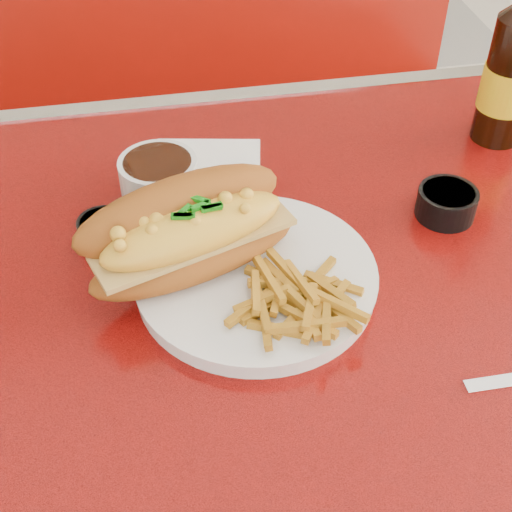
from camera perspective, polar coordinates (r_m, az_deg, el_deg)
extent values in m
cube|color=red|center=(0.75, 1.67, -4.10)|extent=(1.20, 0.80, 0.04)
cube|color=white|center=(1.06, -2.88, 11.68)|extent=(1.22, 0.03, 0.04)
cylinder|color=white|center=(1.06, 1.24, -18.35)|extent=(0.09, 0.09, 0.72)
cube|color=maroon|center=(1.67, -4.20, 2.81)|extent=(1.20, 0.50, 0.45)
cylinder|color=silver|center=(0.73, 0.00, -1.82)|extent=(0.30, 0.30, 0.02)
cylinder|color=silver|center=(0.73, 0.00, -1.28)|extent=(0.31, 0.31, 0.00)
ellipsoid|color=#985018|center=(0.72, -4.88, 0.24)|extent=(0.24, 0.14, 0.05)
cube|color=tan|center=(0.71, -4.97, 1.34)|extent=(0.21, 0.12, 0.01)
ellipsoid|color=yellow|center=(0.70, -5.03, 2.10)|extent=(0.20, 0.12, 0.05)
ellipsoid|color=#985018|center=(0.72, -6.12, 3.67)|extent=(0.24, 0.15, 0.09)
cube|color=silver|center=(0.69, -1.08, -4.77)|extent=(0.02, 0.12, 0.00)
cube|color=silver|center=(0.74, -2.53, -0.80)|extent=(0.02, 0.03, 0.00)
cylinder|color=silver|center=(0.84, -7.76, 6.12)|extent=(0.11, 0.11, 0.05)
cylinder|color=black|center=(0.83, -7.90, 7.36)|extent=(0.09, 0.09, 0.01)
cylinder|color=black|center=(0.80, -12.10, 2.00)|extent=(0.06, 0.06, 0.03)
cylinder|color=#CA7A49|center=(0.79, -12.21, 2.61)|extent=(0.05, 0.05, 0.01)
cylinder|color=black|center=(0.84, 14.99, 4.10)|extent=(0.07, 0.07, 0.03)
cylinder|color=#CA7A49|center=(0.83, 15.16, 4.82)|extent=(0.06, 0.06, 0.01)
cylinder|color=black|center=(0.97, 19.55, 13.03)|extent=(0.08, 0.08, 0.16)
cylinder|color=gold|center=(0.97, 19.44, 12.64)|extent=(0.09, 0.09, 0.06)
cube|color=white|center=(0.89, -4.02, 6.84)|extent=(0.16, 0.16, 0.00)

